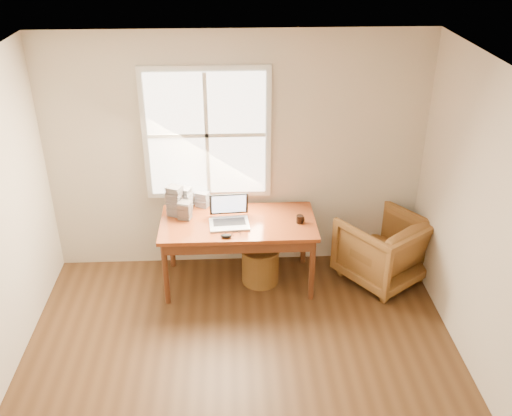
{
  "coord_description": "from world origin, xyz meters",
  "views": [
    {
      "loc": [
        -0.06,
        -3.32,
        3.64
      ],
      "look_at": [
        0.18,
        1.65,
        0.98
      ],
      "focal_mm": 40.0,
      "sensor_mm": 36.0,
      "label": 1
    }
  ],
  "objects_px": {
    "wicker_stool": "(260,265)",
    "coffee_mug": "(300,219)",
    "laptop": "(229,212)",
    "desk": "(238,223)",
    "cd_stack_a": "(184,199)",
    "armchair": "(383,249)"
  },
  "relations": [
    {
      "from": "wicker_stool",
      "to": "coffee_mug",
      "type": "distance_m",
      "value": 0.72
    },
    {
      "from": "wicker_stool",
      "to": "laptop",
      "type": "distance_m",
      "value": 0.78
    },
    {
      "from": "wicker_stool",
      "to": "coffee_mug",
      "type": "relative_size",
      "value": 4.83
    },
    {
      "from": "laptop",
      "to": "coffee_mug",
      "type": "distance_m",
      "value": 0.73
    },
    {
      "from": "wicker_stool",
      "to": "laptop",
      "type": "relative_size",
      "value": 0.91
    },
    {
      "from": "desk",
      "to": "cd_stack_a",
      "type": "distance_m",
      "value": 0.64
    },
    {
      "from": "armchair",
      "to": "laptop",
      "type": "relative_size",
      "value": 1.86
    },
    {
      "from": "laptop",
      "to": "cd_stack_a",
      "type": "height_order",
      "value": "laptop"
    },
    {
      "from": "laptop",
      "to": "coffee_mug",
      "type": "bearing_deg",
      "value": -2.95
    },
    {
      "from": "desk",
      "to": "coffee_mug",
      "type": "height_order",
      "value": "coffee_mug"
    },
    {
      "from": "desk",
      "to": "armchair",
      "type": "height_order",
      "value": "desk"
    },
    {
      "from": "wicker_stool",
      "to": "coffee_mug",
      "type": "xyz_separation_m",
      "value": [
        0.4,
        -0.06,
        0.59
      ]
    },
    {
      "from": "armchair",
      "to": "cd_stack_a",
      "type": "height_order",
      "value": "cd_stack_a"
    },
    {
      "from": "coffee_mug",
      "to": "armchair",
      "type": "bearing_deg",
      "value": 17.44
    },
    {
      "from": "desk",
      "to": "wicker_stool",
      "type": "xyz_separation_m",
      "value": [
        0.23,
        -0.0,
        -0.53
      ]
    },
    {
      "from": "cd_stack_a",
      "to": "desk",
      "type": "bearing_deg",
      "value": -24.86
    },
    {
      "from": "desk",
      "to": "cd_stack_a",
      "type": "xyz_separation_m",
      "value": [
        -0.56,
        0.26,
        0.16
      ]
    },
    {
      "from": "desk",
      "to": "wicker_stool",
      "type": "height_order",
      "value": "desk"
    },
    {
      "from": "desk",
      "to": "coffee_mug",
      "type": "relative_size",
      "value": 19.49
    },
    {
      "from": "desk",
      "to": "laptop",
      "type": "relative_size",
      "value": 3.66
    },
    {
      "from": "desk",
      "to": "cd_stack_a",
      "type": "relative_size",
      "value": 5.88
    },
    {
      "from": "desk",
      "to": "wicker_stool",
      "type": "distance_m",
      "value": 0.58
    }
  ]
}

